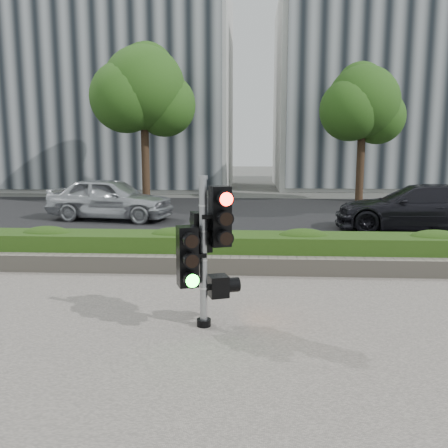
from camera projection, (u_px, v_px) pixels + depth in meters
The scene contains 13 objects.
ground at pixel (225, 306), 7.58m from camera, with size 120.00×120.00×0.00m, color #51514C.
sidewalk at pixel (212, 381), 5.11m from camera, with size 16.00×11.00×0.03m, color #9E9389.
road at pixel (240, 217), 17.43m from camera, with size 60.00×13.00×0.02m, color black.
curb at pixel (233, 258), 10.67m from camera, with size 60.00×0.25×0.12m, color gray.
stone_wall at pixel (230, 265), 9.42m from camera, with size 12.00×0.32×0.34m, color gray.
hedge at pixel (232, 250), 10.03m from camera, with size 12.00×1.00×0.68m, color #467624.
building_left at pixel (102, 67), 29.59m from camera, with size 16.00×9.00×15.00m, color #B7B7B2.
building_right at pixel (416, 94), 30.64m from camera, with size 18.00×10.00×12.00m, color #B7B7B2.
tree_left at pixel (144, 91), 21.40m from camera, with size 4.61×4.03×7.34m.
tree_right at pixel (362, 105), 21.88m from camera, with size 4.10×3.58×6.53m.
traffic_signal at pixel (205, 244), 6.51m from camera, with size 0.77×0.67×2.11m.
car_silver at pixel (110, 199), 16.55m from camera, with size 1.76×4.37×1.49m, color silver.
car_dark at pixel (418, 208), 14.32m from camera, with size 1.98×4.87×1.41m, color black.
Camera 1 is at (0.41, -7.26, 2.49)m, focal length 38.00 mm.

